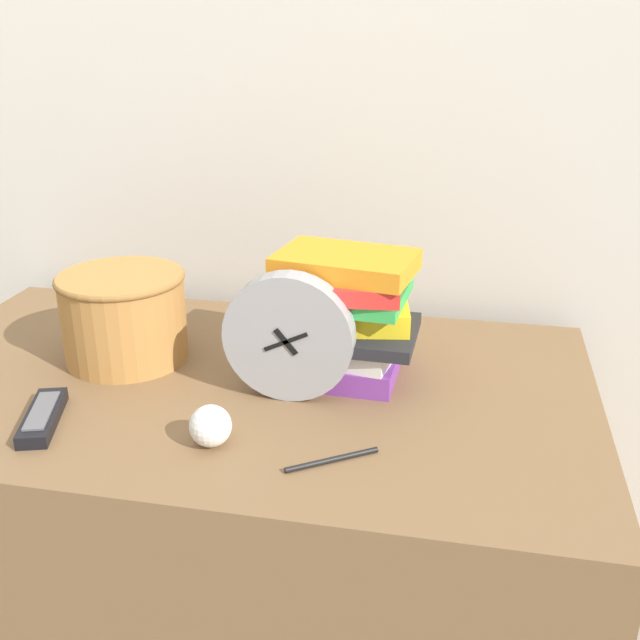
# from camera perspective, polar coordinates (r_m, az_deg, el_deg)

# --- Properties ---
(wall_back) EXTENTS (6.00, 0.04, 2.40)m
(wall_back) POSITION_cam_1_polar(r_m,az_deg,el_deg) (1.53, -2.34, 19.51)
(wall_back) COLOR beige
(wall_back) RESTS_ON ground_plane
(desk) EXTENTS (1.19, 0.70, 0.71)m
(desk) POSITION_cam_1_polar(r_m,az_deg,el_deg) (1.46, -5.87, -17.03)
(desk) COLOR brown
(desk) RESTS_ON ground_plane
(desk_clock) EXTENTS (0.21, 0.04, 0.21)m
(desk_clock) POSITION_cam_1_polar(r_m,az_deg,el_deg) (1.16, -2.41, -1.31)
(desk_clock) COLOR #99999E
(desk_clock) RESTS_ON desk
(book_stack) EXTENTS (0.24, 0.22, 0.21)m
(book_stack) POSITION_cam_1_polar(r_m,az_deg,el_deg) (1.24, 1.99, 0.43)
(book_stack) COLOR #7A3899
(book_stack) RESTS_ON desk
(basket) EXTENTS (0.22, 0.22, 0.16)m
(basket) POSITION_cam_1_polar(r_m,az_deg,el_deg) (1.34, -14.71, 0.44)
(basket) COLOR #B27A3D
(basket) RESTS_ON desk
(tv_remote) EXTENTS (0.09, 0.16, 0.02)m
(tv_remote) POSITION_cam_1_polar(r_m,az_deg,el_deg) (1.20, -20.37, -6.92)
(tv_remote) COLOR black
(tv_remote) RESTS_ON desk
(crumpled_paper_ball) EXTENTS (0.06, 0.06, 0.06)m
(crumpled_paper_ball) POSITION_cam_1_polar(r_m,az_deg,el_deg) (1.08, -8.34, -7.99)
(crumpled_paper_ball) COLOR white
(crumpled_paper_ball) RESTS_ON desk
(pen) EXTENTS (0.12, 0.08, 0.01)m
(pen) POSITION_cam_1_polar(r_m,az_deg,el_deg) (1.04, 0.93, -10.60)
(pen) COLOR black
(pen) RESTS_ON desk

